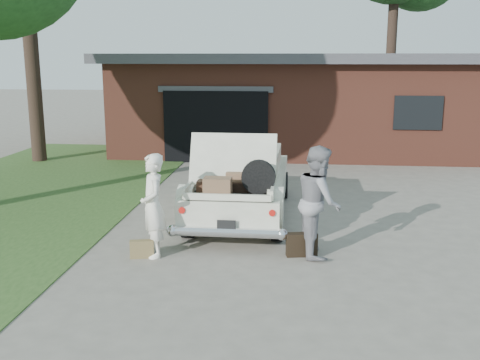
# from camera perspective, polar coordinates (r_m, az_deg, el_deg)

# --- Properties ---
(ground) EXTENTS (90.00, 90.00, 0.00)m
(ground) POSITION_cam_1_polar(r_m,az_deg,el_deg) (9.56, -0.37, -7.23)
(ground) COLOR gray
(ground) RESTS_ON ground
(grass_strip) EXTENTS (6.00, 16.00, 0.02)m
(grass_strip) POSITION_cam_1_polar(r_m,az_deg,el_deg) (13.96, -22.00, -1.76)
(grass_strip) COLOR #2D4C1E
(grass_strip) RESTS_ON ground
(house) EXTENTS (12.80, 7.80, 3.30)m
(house) POSITION_cam_1_polar(r_m,az_deg,el_deg) (20.48, 5.89, 8.06)
(house) COLOR brown
(house) RESTS_ON ground
(sedan) EXTENTS (1.88, 4.73, 1.88)m
(sedan) POSITION_cam_1_polar(r_m,az_deg,el_deg) (11.45, 0.14, -0.29)
(sedan) COLOR white
(sedan) RESTS_ON ground
(woman_left) EXTENTS (0.63, 0.74, 1.71)m
(woman_left) POSITION_cam_1_polar(r_m,az_deg,el_deg) (9.20, -8.82, -2.60)
(woman_left) COLOR white
(woman_left) RESTS_ON ground
(woman_right) EXTENTS (0.80, 0.97, 1.83)m
(woman_right) POSITION_cam_1_polar(r_m,az_deg,el_deg) (9.23, 8.01, -2.14)
(woman_right) COLOR gray
(woman_right) RESTS_ON ground
(suitcase_left) EXTENTS (0.40, 0.20, 0.30)m
(suitcase_left) POSITION_cam_1_polar(r_m,az_deg,el_deg) (9.35, -9.93, -6.92)
(suitcase_left) COLOR olive
(suitcase_left) RESTS_ON ground
(suitcase_right) EXTENTS (0.53, 0.26, 0.39)m
(suitcase_right) POSITION_cam_1_polar(r_m,az_deg,el_deg) (9.33, 6.29, -6.54)
(suitcase_right) COLOR black
(suitcase_right) RESTS_ON ground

